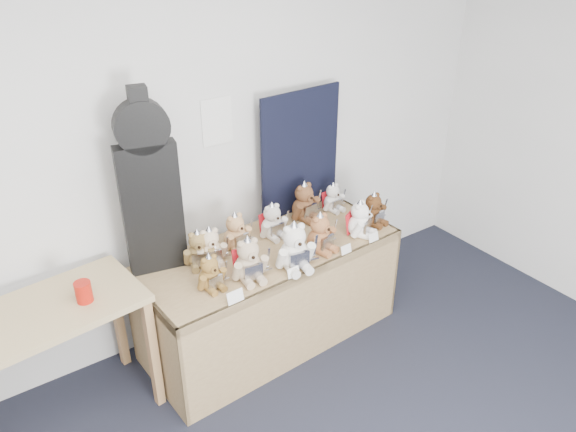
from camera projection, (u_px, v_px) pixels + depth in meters
room_shell at (217, 122)px, 3.48m from camera, size 6.00×6.00×6.00m
display_table at (276, 274)px, 3.61m from camera, size 1.73×0.79×0.71m
side_table at (52, 327)px, 2.97m from camera, size 1.01×0.63×0.80m
guitar_case at (149, 186)px, 3.14m from camera, size 0.35×0.17×1.11m
navy_board at (300, 152)px, 3.86m from camera, size 0.66×0.06×0.87m
red_cup at (84, 292)px, 2.93m from camera, size 0.09×0.09×0.12m
teddy_front_far_left at (211, 274)px, 3.17m from camera, size 0.20×0.16×0.24m
teddy_front_left at (249, 261)px, 3.24m from camera, size 0.25×0.22×0.30m
teddy_front_centre at (295, 248)px, 3.34m from camera, size 0.27×0.24×0.33m
teddy_front_right at (321, 234)px, 3.52m from camera, size 0.24×0.21×0.29m
teddy_front_far_right at (360, 220)px, 3.69m from camera, size 0.23×0.22×0.27m
teddy_front_end at (374, 210)px, 3.82m from camera, size 0.21×0.19×0.26m
teddy_back_left at (211, 247)px, 3.40m from camera, size 0.22×0.19×0.27m
teddy_back_centre_left at (236, 233)px, 3.55m from camera, size 0.23×0.20×0.27m
teddy_back_centre_right at (273, 222)px, 3.67m from camera, size 0.22×0.18×0.26m
teddy_back_right at (305, 203)px, 3.88m from camera, size 0.25×0.21×0.30m
teddy_back_end at (333, 198)px, 4.01m from camera, size 0.19×0.16×0.23m
teddy_back_far_left at (199, 250)px, 3.37m from camera, size 0.21×0.20×0.26m
entry_card_a at (235, 297)px, 3.07m from camera, size 0.10×0.03×0.07m
entry_card_b at (293, 272)px, 3.29m from camera, size 0.08×0.02×0.06m
entry_card_c at (346, 249)px, 3.52m from camera, size 0.08×0.02×0.06m
entry_card_d at (373, 237)px, 3.65m from camera, size 0.08×0.02×0.06m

